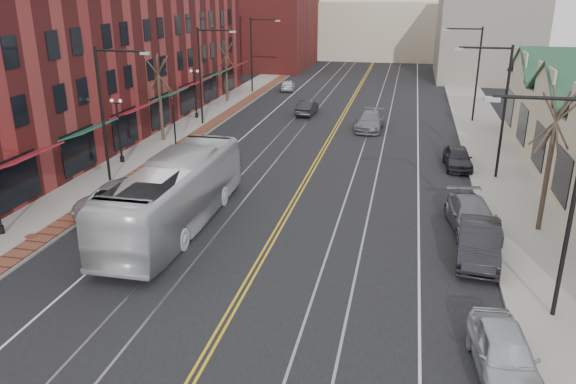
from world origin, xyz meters
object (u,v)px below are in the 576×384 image
at_px(parked_car_c, 472,216).
at_px(parked_car_d, 458,158).
at_px(transit_bus, 175,194).
at_px(parked_suv, 124,195).
at_px(parked_car_b, 479,242).
at_px(parked_car_a, 504,354).

xyz_separation_m(parked_car_c, parked_car_d, (0.00, 10.39, -0.04)).
xyz_separation_m(transit_bus, parked_suv, (-3.61, 1.58, -0.89)).
height_order(transit_bus, parked_car_d, transit_bus).
bearing_deg(transit_bus, parked_car_b, 178.05).
height_order(transit_bus, parked_car_c, transit_bus).
relative_size(parked_car_b, parked_car_d, 1.19).
bearing_deg(parked_suv, parked_car_d, -145.71).
xyz_separation_m(parked_suv, parked_car_b, (17.91, -2.09, -0.04)).
xyz_separation_m(transit_bus, parked_car_c, (14.30, 2.66, -0.99)).
distance_m(parked_suv, parked_car_a, 20.53).
relative_size(transit_bus, parked_suv, 2.04).
bearing_deg(parked_car_d, parked_car_b, -92.94).
bearing_deg(parked_car_b, parked_car_c, 95.48).
xyz_separation_m(transit_bus, parked_car_b, (14.30, -0.52, -0.93)).
xyz_separation_m(parked_car_a, parked_car_d, (0.03, 21.54, -0.04)).
relative_size(transit_bus, parked_car_b, 2.54).
relative_size(transit_bus, parked_car_d, 3.03).
height_order(parked_suv, parked_car_a, parked_suv).
bearing_deg(parked_car_c, parked_car_b, -96.88).
relative_size(transit_bus, parked_car_c, 2.43).
relative_size(parked_car_b, parked_car_c, 0.96).
height_order(parked_car_a, parked_car_d, parked_car_a).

